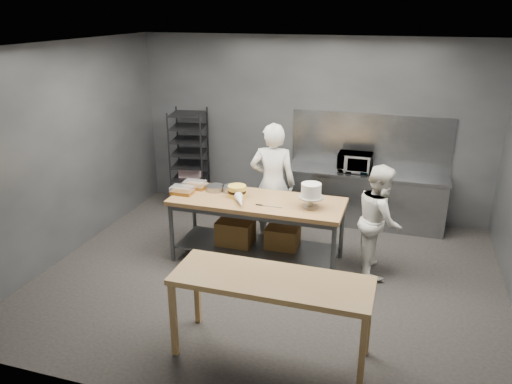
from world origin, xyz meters
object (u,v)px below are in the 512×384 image
at_px(work_table, 256,222).
at_px(chef_behind, 273,184).
at_px(speed_rack, 190,160).
at_px(layer_cake, 237,191).
at_px(microwave, 355,162).
at_px(frosted_cake_stand, 311,192).
at_px(near_counter, 271,286).
at_px(chef_right, 379,220).

height_order(work_table, chef_behind, chef_behind).
xyz_separation_m(speed_rack, layer_cake, (1.47, -1.63, 0.14)).
relative_size(speed_rack, microwave, 3.23).
bearing_deg(microwave, layer_cake, -129.82).
distance_m(work_table, frosted_cake_stand, 0.96).
relative_size(near_counter, chef_behind, 1.07).
relative_size(work_table, layer_cake, 9.32).
relative_size(speed_rack, chef_behind, 0.94).
relative_size(near_counter, frosted_cake_stand, 5.88).
bearing_deg(speed_rack, near_counter, -55.08).
relative_size(near_counter, speed_rack, 1.14).
bearing_deg(microwave, near_counter, -95.67).
bearing_deg(frosted_cake_stand, speed_rack, 145.69).
relative_size(work_table, near_counter, 1.20).
bearing_deg(chef_behind, microwave, -142.64).
relative_size(chef_behind, layer_cake, 7.24).
relative_size(microwave, frosted_cake_stand, 1.59).
distance_m(work_table, layer_cake, 0.52).
height_order(frosted_cake_stand, layer_cake, frosted_cake_stand).
distance_m(chef_behind, layer_cake, 0.71).
bearing_deg(speed_rack, work_table, -43.21).
relative_size(work_table, chef_right, 1.58).
xyz_separation_m(work_table, speed_rack, (-1.76, 1.65, 0.28)).
bearing_deg(microwave, frosted_cake_stand, -101.26).
distance_m(near_counter, chef_behind, 2.71).
xyz_separation_m(work_table, chef_behind, (0.06, 0.64, 0.36)).
relative_size(work_table, frosted_cake_stand, 7.06).
distance_m(work_table, near_counter, 2.13).
distance_m(near_counter, frosted_cake_stand, 1.92).
height_order(work_table, frosted_cake_stand, frosted_cake_stand).
xyz_separation_m(chef_right, microwave, (-0.53, 1.57, 0.29)).
xyz_separation_m(near_counter, microwave, (0.37, 3.70, 0.24)).
height_order(near_counter, chef_right, chef_right).
relative_size(chef_behind, microwave, 3.44).
xyz_separation_m(chef_behind, chef_right, (1.61, -0.47, -0.17)).
bearing_deg(work_table, speed_rack, 136.79).
bearing_deg(chef_behind, work_table, 76.65).
bearing_deg(near_counter, speed_rack, 124.92).
bearing_deg(chef_behind, chef_right, 155.43).
relative_size(near_counter, layer_cake, 7.76).
bearing_deg(layer_cake, speed_rack, 132.02).
distance_m(chef_behind, frosted_cake_stand, 1.03).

